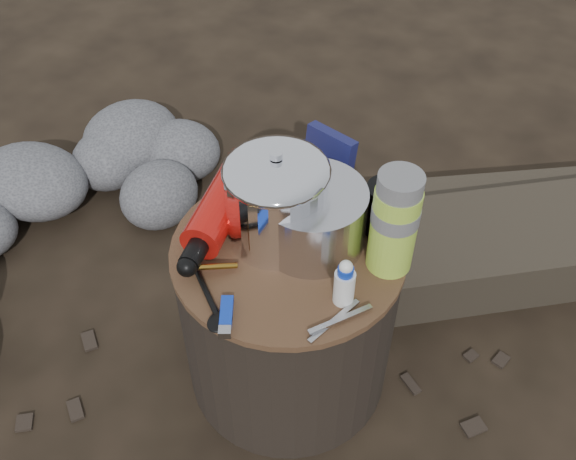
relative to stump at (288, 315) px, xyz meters
The scene contains 15 objects.
ground 0.21m from the stump, ahead, with size 60.00×60.00×0.00m, color black.
stump is the anchor object (origin of this frame).
rock_ring 0.76m from the stump, behind, with size 0.50×1.09×0.22m, color #535358, non-canonical shape.
log_small 0.99m from the stump, 62.25° to the left, with size 0.23×1.26×0.10m, color #302920.
foil_windscreen 0.28m from the stump, 57.24° to the left, with size 0.21×0.21×0.13m, color #BBBBC2.
camping_pot 0.32m from the stump, 148.21° to the left, with size 0.20×0.20×0.20m, color white.
fuel_bottle 0.30m from the stump, behind, with size 0.08×0.33×0.08m, color red, non-canonical shape.
thermos 0.38m from the stump, 19.30° to the left, with size 0.09×0.09×0.22m, color #ADD93F.
travel_mug 0.33m from the stump, 46.05° to the left, with size 0.07×0.07×0.11m, color black.
stuff_sack 0.33m from the stump, 127.59° to the left, with size 0.15×0.12×0.10m, color gold.
food_pouch 0.35m from the stump, 94.99° to the left, with size 0.11×0.03×0.14m, color #15174C.
lighter 0.30m from the stump, 93.86° to the right, with size 0.02×0.09×0.02m, color #0F33BB.
pot_grabber 0.30m from the stump, 35.21° to the right, with size 0.03×0.13×0.01m, color #AFB0B5, non-canonical shape.
spork 0.29m from the stump, 113.31° to the right, with size 0.04×0.16×0.01m, color black, non-canonical shape.
squeeze_bottle 0.31m from the stump, 21.69° to the right, with size 0.04×0.04×0.09m, color white.
Camera 1 is at (0.45, -0.77, 1.38)m, focal length 41.34 mm.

